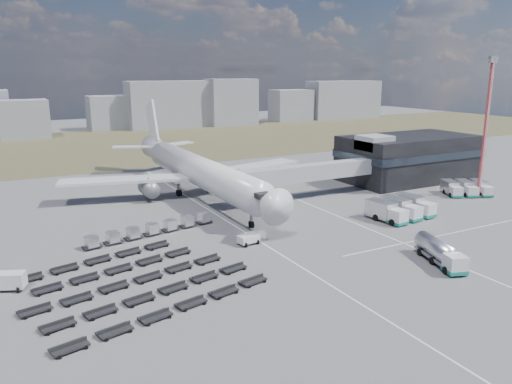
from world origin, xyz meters
name	(u,v)px	position (x,y,z in m)	size (l,w,h in m)	color
ground	(280,244)	(0.00, 0.00, 0.00)	(420.00, 420.00, 0.00)	#565659
grass_strip	(111,145)	(0.00, 110.00, 0.01)	(420.00, 90.00, 0.01)	#454529
lane_markings	(324,229)	(9.77, 3.00, 0.01)	(47.12, 110.00, 0.01)	silver
terminal	(408,157)	(47.77, 23.96, 5.25)	(30.40, 16.40, 11.00)	black
jet_bridge	(297,174)	(15.90, 20.42, 5.05)	(30.30, 3.80, 7.05)	#939399
airliner	(196,170)	(0.00, 32.38, 5.29)	(51.59, 64.53, 17.62)	silver
skyline	(41,109)	(-17.10, 150.40, 9.85)	(311.00, 26.39, 25.26)	gray
fuel_tanker	(440,252)	(14.42, -15.92, 1.52)	(5.20, 9.68, 3.04)	silver
pushback_tug	(249,240)	(-4.00, 2.21, 0.70)	(3.03, 1.71, 1.39)	silver
utility_van	(7,282)	(-35.15, 1.43, 1.04)	(3.84, 1.74, 2.09)	silver
catering_truck	(255,177)	(14.92, 36.02, 1.62)	(4.51, 7.38, 3.16)	silver
service_trucks_near	(401,208)	(24.80, 1.97, 1.62)	(10.59, 8.49, 2.98)	silver
service_trucks_far	(466,188)	(47.91, 7.70, 1.37)	(10.15, 9.17, 2.52)	silver
uld_row	(152,229)	(-15.03, 12.68, 0.98)	(21.08, 5.60, 1.64)	black
baggage_dollies	(133,282)	(-22.29, -4.02, 0.39)	(27.86, 24.85, 0.78)	black
floodlight_mast	(486,128)	(49.03, 5.64, 13.49)	(2.56, 2.08, 26.92)	red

